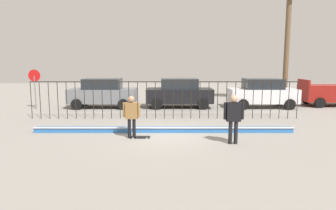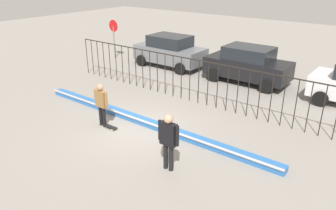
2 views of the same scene
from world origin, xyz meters
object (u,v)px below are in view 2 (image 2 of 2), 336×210
parked_car_gray (170,51)px  camera_operator (168,137)px  skateboard (109,126)px  skateboarder (101,101)px  stop_sign (114,34)px  parked_car_black (248,64)px

parked_car_gray → camera_operator: bearing=-49.0°
skateboard → parked_car_gray: size_ratio=0.19×
skateboarder → camera_operator: bearing=-20.9°
parked_car_gray → stop_sign: (-4.16, -0.59, 0.64)m
skateboard → camera_operator: camera_operator is taller
camera_operator → skateboard: bearing=46.5°
skateboarder → stop_sign: size_ratio=0.67×
skateboarder → parked_car_black: parked_car_black is taller
parked_car_gray → stop_sign: 4.25m
skateboard → parked_car_black: (1.85, 8.11, 0.91)m
skateboarder → stop_sign: 10.23m
camera_operator → parked_car_gray: size_ratio=0.42×
parked_car_black → skateboarder: bearing=-109.5°
camera_operator → parked_car_black: 9.08m
skateboard → stop_sign: bearing=128.7°
camera_operator → parked_car_black: (-1.63, 8.93, -0.12)m
skateboarder → parked_car_gray: bearing=100.9°
skateboarder → parked_car_black: (2.18, 8.10, -0.03)m
skateboarder → stop_sign: bearing=124.7°
parked_car_gray → parked_car_black: 5.02m
parked_car_gray → stop_sign: bearing=-167.9°
camera_operator → skateboarder: bearing=47.4°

